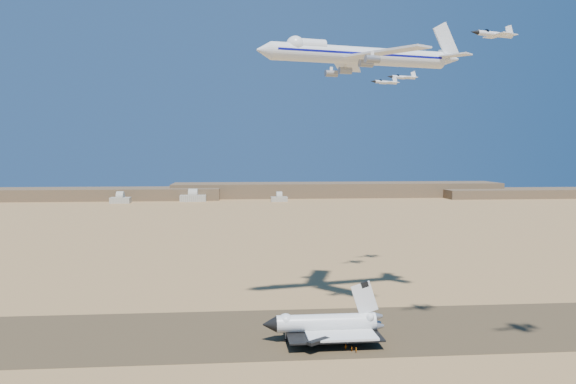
{
  "coord_description": "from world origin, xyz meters",
  "views": [
    {
      "loc": [
        -6.41,
        -174.53,
        57.12
      ],
      "look_at": [
        9.55,
        8.0,
        44.19
      ],
      "focal_mm": 35.0,
      "sensor_mm": 36.0,
      "label": 1
    }
  ],
  "objects": [
    {
      "name": "crew_b",
      "position": [
        24.09,
        -17.96,
        0.91
      ],
      "size": [
        0.6,
        0.89,
        1.71
      ],
      "primitive_type": "imported",
      "rotation": [
        0.0,
        0.0,
        1.73
      ],
      "color": "#C0590B",
      "rests_on": "runway"
    },
    {
      "name": "hangars",
      "position": [
        -64.0,
        478.43,
        4.83
      ],
      "size": [
        200.5,
        29.5,
        30.0
      ],
      "color": "#B1AE9D",
      "rests_on": "ground"
    },
    {
      "name": "carrier_747",
      "position": [
        32.17,
        12.73,
        89.53
      ],
      "size": [
        74.39,
        56.13,
        18.5
      ],
      "rotation": [
        0.0,
        0.0,
        0.22
      ],
      "color": "white"
    },
    {
      "name": "shuttle",
      "position": [
        19.31,
        -9.29,
        4.88
      ],
      "size": [
        36.79,
        22.75,
        18.16
      ],
      "rotation": [
        0.0,
        0.0,
        0.02
      ],
      "color": "white",
      "rests_on": "runway"
    },
    {
      "name": "chase_jet_d",
      "position": [
        67.11,
        74.24,
        90.85
      ],
      "size": [
        14.56,
        8.41,
        3.7
      ],
      "rotation": [
        0.0,
        0.0,
        0.25
      ],
      "color": "white"
    },
    {
      "name": "ground",
      "position": [
        0.0,
        0.0,
        0.0
      ],
      "size": [
        1200.0,
        1200.0,
        0.0
      ],
      "primitive_type": "plane",
      "color": "#AE7A4D",
      "rests_on": "ground"
    },
    {
      "name": "crew_c",
      "position": [
        25.58,
        -19.3,
        0.84
      ],
      "size": [
        0.84,
        1.03,
        1.57
      ],
      "primitive_type": "imported",
      "rotation": [
        0.0,
        0.0,
        2.04
      ],
      "color": "#C0590B",
      "rests_on": "runway"
    },
    {
      "name": "runway",
      "position": [
        0.0,
        0.0,
        0.03
      ],
      "size": [
        600.0,
        50.0,
        0.06
      ],
      "primitive_type": "cube",
      "color": "brown",
      "rests_on": "ground"
    },
    {
      "name": "chase_jet_c",
      "position": [
        55.5,
        60.96,
        86.87
      ],
      "size": [
        13.54,
        8.05,
        3.5
      ],
      "rotation": [
        0.0,
        0.0,
        0.4
      ],
      "color": "white"
    },
    {
      "name": "crew_a",
      "position": [
        26.61,
        -20.5,
        0.85
      ],
      "size": [
        0.54,
        0.67,
        1.57
      ],
      "primitive_type": "imported",
      "rotation": [
        0.0,
        0.0,
        1.91
      ],
      "color": "#C0590B",
      "rests_on": "runway"
    },
    {
      "name": "ridgeline",
      "position": [
        65.32,
        527.31,
        7.63
      ],
      "size": [
        960.0,
        90.0,
        18.0
      ],
      "color": "brown",
      "rests_on": "ground"
    },
    {
      "name": "chase_jet_a",
      "position": [
        61.8,
        -27.39,
        88.76
      ],
      "size": [
        14.24,
        8.33,
        3.63
      ],
      "rotation": [
        0.0,
        0.0,
        0.31
      ],
      "color": "white"
    }
  ]
}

